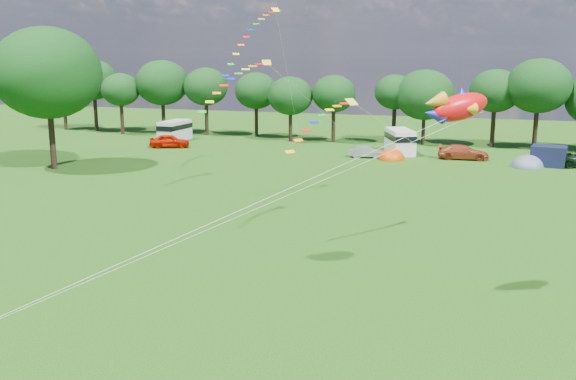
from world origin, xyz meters
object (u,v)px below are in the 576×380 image
(car_a, at_px, (170,141))
(car_b, at_px, (366,152))
(campervan_c, at_px, (400,141))
(campervan_a, at_px, (175,130))
(big_tree, at_px, (47,73))
(car_c, at_px, (463,152))
(tent_orange, at_px, (392,159))
(fish_kite, at_px, (455,107))
(tent_greyblue, at_px, (527,167))

(car_a, relative_size, car_b, 1.38)
(campervan_c, bearing_deg, campervan_a, 64.57)
(campervan_c, bearing_deg, car_a, 76.20)
(big_tree, xyz_separation_m, car_b, (27.13, 15.74, -8.42))
(campervan_c, bearing_deg, car_c, -127.58)
(car_a, bearing_deg, tent_orange, -113.21)
(car_b, relative_size, fish_kite, 1.10)
(big_tree, height_order, campervan_a, big_tree)
(car_a, height_order, campervan_a, campervan_a)
(big_tree, xyz_separation_m, fish_kite, (38.23, -22.42, -0.38))
(car_a, relative_size, fish_kite, 1.52)
(car_a, height_order, tent_greyblue, car_a)
(big_tree, distance_m, campervan_c, 36.69)
(campervan_c, bearing_deg, tent_orange, 155.48)
(car_b, bearing_deg, tent_orange, -104.09)
(car_b, bearing_deg, tent_greyblue, -98.52)
(car_c, xyz_separation_m, fish_kite, (1.31, -40.10, 7.89))
(car_a, distance_m, car_c, 33.11)
(campervan_c, distance_m, fish_kite, 43.40)
(car_c, height_order, campervan_c, campervan_c)
(big_tree, bearing_deg, car_a, 76.24)
(car_b, relative_size, campervan_c, 0.57)
(car_b, height_order, fish_kite, fish_kite)
(campervan_c, height_order, fish_kite, fish_kite)
(big_tree, relative_size, campervan_a, 2.53)
(big_tree, xyz_separation_m, tent_orange, (29.89, 15.31, -9.00))
(big_tree, bearing_deg, tent_orange, 27.12)
(car_a, height_order, fish_kite, fish_kite)
(car_a, xyz_separation_m, fish_kite, (34.36, -38.22, 7.86))
(campervan_a, relative_size, tent_orange, 1.70)
(campervan_c, distance_m, tent_orange, 4.51)
(big_tree, height_order, fish_kite, big_tree)
(car_a, xyz_separation_m, tent_greyblue, (39.23, -0.97, -0.76))
(tent_orange, bearing_deg, car_c, 18.69)
(car_a, height_order, car_b, car_a)
(car_c, relative_size, campervan_c, 0.85)
(car_a, height_order, car_c, car_a)
(car_a, distance_m, tent_orange, 26.04)
(big_tree, bearing_deg, car_b, 30.12)
(campervan_c, xyz_separation_m, fish_kite, (8.16, -42.01, 7.21))
(big_tree, xyz_separation_m, car_c, (36.92, 17.69, -8.27))
(car_b, distance_m, fish_kite, 40.54)
(big_tree, distance_m, tent_orange, 34.77)
(car_b, distance_m, tent_greyblue, 16.00)
(big_tree, distance_m, campervan_a, 22.68)
(campervan_a, distance_m, fish_kite, 57.42)
(tent_greyblue, bearing_deg, car_a, 178.58)
(tent_orange, distance_m, tent_greyblue, 13.22)
(campervan_a, bearing_deg, tent_greyblue, -96.53)
(car_b, xyz_separation_m, tent_greyblue, (15.97, -0.91, -0.58))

